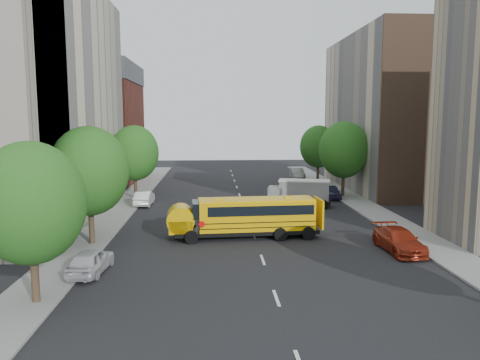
{
  "coord_description": "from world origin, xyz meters",
  "views": [
    {
      "loc": [
        -2.94,
        -34.87,
        8.35
      ],
      "look_at": [
        -0.77,
        2.0,
        3.5
      ],
      "focal_mm": 35.0,
      "sensor_mm": 36.0,
      "label": 1
    }
  ],
  "objects": [
    {
      "name": "street_tree_4",
      "position": [
        11.0,
        14.0,
        5.08
      ],
      "size": [
        5.25,
        5.25,
        8.1
      ],
      "color": "#38281C",
      "rests_on": "ground"
    },
    {
      "name": "street_tree_0",
      "position": [
        -11.0,
        -14.0,
        4.64
      ],
      "size": [
        4.8,
        4.8,
        7.41
      ],
      "color": "#38281C",
      "rests_on": "ground"
    },
    {
      "name": "parked_car_1",
      "position": [
        -9.6,
        10.37,
        0.7
      ],
      "size": [
        1.56,
        4.27,
        1.4
      ],
      "primitive_type": "imported",
      "rotation": [
        0.0,
        0.0,
        3.12
      ],
      "color": "white",
      "rests_on": "ground"
    },
    {
      "name": "building_left_cream",
      "position": [
        -18.0,
        6.0,
        10.0
      ],
      "size": [
        10.0,
        26.0,
        20.0
      ],
      "primitive_type": "cube",
      "color": "beige",
      "rests_on": "ground"
    },
    {
      "name": "building_right_sidewall",
      "position": [
        18.0,
        9.0,
        9.0
      ],
      "size": [
        10.1,
        0.3,
        18.0
      ],
      "primitive_type": "cube",
      "color": "brown",
      "rests_on": "ground"
    },
    {
      "name": "street_tree_1",
      "position": [
        -11.0,
        -4.0,
        4.95
      ],
      "size": [
        5.12,
        5.12,
        7.9
      ],
      "color": "#38281C",
      "rests_on": "ground"
    },
    {
      "name": "parked_car_4",
      "position": [
        9.6,
        13.1,
        0.69
      ],
      "size": [
        2.01,
        4.18,
        1.37
      ],
      "primitive_type": "imported",
      "rotation": [
        0.0,
        0.0,
        -0.1
      ],
      "color": "#373258",
      "rests_on": "ground"
    },
    {
      "name": "parked_car_0",
      "position": [
        -9.6,
        -9.87,
        0.69
      ],
      "size": [
        2.02,
        4.21,
        1.39
      ],
      "primitive_type": "imported",
      "rotation": [
        0.0,
        0.0,
        3.05
      ],
      "color": "silver",
      "rests_on": "ground"
    },
    {
      "name": "school_bus",
      "position": [
        -0.69,
        -2.64,
        1.59
      ],
      "size": [
        10.22,
        3.07,
        2.85
      ],
      "rotation": [
        0.0,
        0.0,
        0.07
      ],
      "color": "black",
      "rests_on": "ground"
    },
    {
      "name": "parked_car_5",
      "position": [
        8.8,
        29.22,
        0.78
      ],
      "size": [
        1.68,
        4.73,
        1.55
      ],
      "primitive_type": "imported",
      "rotation": [
        0.0,
        0.0,
        -0.01
      ],
      "color": "gray",
      "rests_on": "ground"
    },
    {
      "name": "safari_truck",
      "position": [
        5.35,
        8.92,
        1.35
      ],
      "size": [
        6.29,
        3.4,
        2.56
      ],
      "rotation": [
        0.0,
        0.0,
        -0.22
      ],
      "color": "black",
      "rests_on": "ground"
    },
    {
      "name": "building_right_far",
      "position": [
        18.0,
        20.0,
        9.0
      ],
      "size": [
        10.0,
        22.0,
        18.0
      ],
      "primitive_type": "cube",
      "color": "#C4B098",
      "rests_on": "ground"
    },
    {
      "name": "sidewalk_left",
      "position": [
        -11.5,
        5.0,
        0.06
      ],
      "size": [
        3.0,
        80.0,
        0.12
      ],
      "primitive_type": "cube",
      "color": "slate",
      "rests_on": "ground"
    },
    {
      "name": "street_tree_5",
      "position": [
        11.0,
        26.0,
        4.7
      ],
      "size": [
        4.86,
        4.86,
        7.51
      ],
      "color": "#38281C",
      "rests_on": "ground"
    },
    {
      "name": "sidewalk_right",
      "position": [
        11.5,
        5.0,
        0.06
      ],
      "size": [
        3.0,
        80.0,
        0.12
      ],
      "primitive_type": "cube",
      "color": "slate",
      "rests_on": "ground"
    },
    {
      "name": "building_left_redbrick",
      "position": [
        -18.0,
        28.0,
        6.5
      ],
      "size": [
        10.0,
        15.0,
        13.0
      ],
      "primitive_type": "cube",
      "color": "maroon",
      "rests_on": "ground"
    },
    {
      "name": "parked_car_3",
      "position": [
        8.8,
        -6.72,
        0.72
      ],
      "size": [
        2.25,
        5.08,
        1.45
      ],
      "primitive_type": "imported",
      "rotation": [
        0.0,
        0.0,
        0.05
      ],
      "color": "maroon",
      "rests_on": "ground"
    },
    {
      "name": "ground",
      "position": [
        0.0,
        0.0,
        0.0
      ],
      "size": [
        120.0,
        120.0,
        0.0
      ],
      "primitive_type": "plane",
      "color": "black",
      "rests_on": "ground"
    },
    {
      "name": "lane_markings",
      "position": [
        0.0,
        10.0,
        0.01
      ],
      "size": [
        0.15,
        64.0,
        0.01
      ],
      "primitive_type": "cube",
      "color": "silver",
      "rests_on": "ground"
    },
    {
      "name": "street_tree_2",
      "position": [
        -11.0,
        14.0,
        4.83
      ],
      "size": [
        4.99,
        4.99,
        7.71
      ],
      "color": "#38281C",
      "rests_on": "ground"
    }
  ]
}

